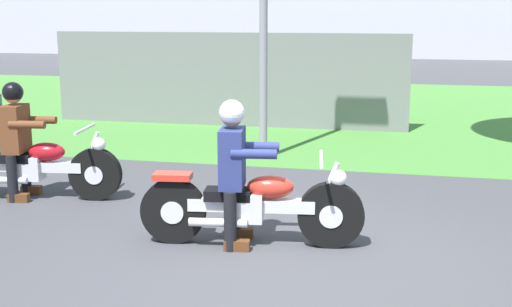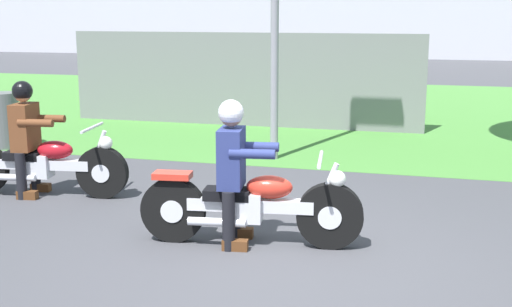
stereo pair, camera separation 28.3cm
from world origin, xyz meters
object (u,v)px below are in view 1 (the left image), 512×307
motorcycle_follow (33,167)px  rider_follow (17,131)px  motorcycle_lead (252,206)px  rider_lead (234,161)px

motorcycle_follow → rider_follow: rider_follow is taller
motorcycle_follow → rider_follow: 0.46m
motorcycle_lead → motorcycle_follow: size_ratio=1.00×
rider_follow → rider_lead: bearing=-27.0°
motorcycle_lead → rider_follow: bearing=154.3°
motorcycle_lead → motorcycle_follow: bearing=153.0°
motorcycle_follow → rider_follow: (-0.17, -0.02, 0.43)m
motorcycle_lead → rider_lead: size_ratio=1.53×
motorcycle_lead → rider_follow: 3.25m
motorcycle_lead → motorcycle_follow: motorcycle_lead is taller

